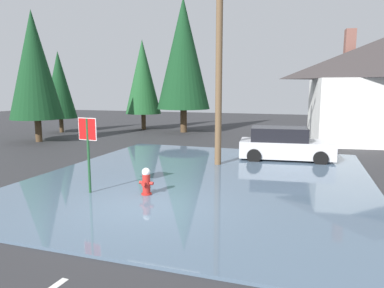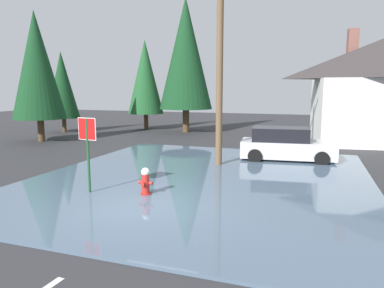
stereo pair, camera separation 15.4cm
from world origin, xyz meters
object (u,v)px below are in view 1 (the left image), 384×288
object	(u,v)px
utility_pole	(219,53)
pine_tree_tall_left	(183,54)
pine_tree_far_center	(59,85)
stop_sign_near	(88,141)
pine_tree_short_left	(34,65)
fire_hydrant	(146,183)
pine_tree_mid_left	(143,77)
parked_car	(284,145)

from	to	relation	value
utility_pole	pine_tree_tall_left	bearing A→B (deg)	116.52
pine_tree_far_center	utility_pole	bearing A→B (deg)	-29.02
stop_sign_near	pine_tree_short_left	bearing A→B (deg)	137.97
utility_pole	pine_tree_short_left	size ratio (longest dim) A/B	1.14
pine_tree_short_left	utility_pole	bearing A→B (deg)	-15.34
stop_sign_near	fire_hydrant	bearing A→B (deg)	11.91
pine_tree_tall_left	pine_tree_far_center	distance (m)	9.75
fire_hydrant	utility_pole	world-z (taller)	utility_pole
pine_tree_tall_left	pine_tree_mid_left	distance (m)	4.27
utility_pole	pine_tree_tall_left	world-z (taller)	pine_tree_tall_left
fire_hydrant	pine_tree_tall_left	distance (m)	17.56
fire_hydrant	pine_tree_tall_left	size ratio (longest dim) A/B	0.09
pine_tree_tall_left	pine_tree_short_left	xyz separation A→B (m)	(-7.08, -7.60, -1.17)
stop_sign_near	fire_hydrant	xyz separation A→B (m)	(1.78, 0.37, -1.28)
pine_tree_mid_left	fire_hydrant	bearing A→B (deg)	-63.76
parked_car	pine_tree_far_center	bearing A→B (deg)	161.06
fire_hydrant	pine_tree_tall_left	bearing A→B (deg)	105.65
utility_pole	pine_tree_short_left	distance (m)	13.06
pine_tree_short_left	pine_tree_far_center	size ratio (longest dim) A/B	1.32
fire_hydrant	utility_pole	distance (m)	6.72
pine_tree_far_center	pine_tree_mid_left	bearing A→B (deg)	36.98
stop_sign_near	pine_tree_short_left	distance (m)	13.55
utility_pole	pine_tree_mid_left	distance (m)	15.16
pine_tree_tall_left	pine_tree_mid_left	bearing A→B (deg)	167.37
pine_tree_tall_left	pine_tree_short_left	distance (m)	10.45
pine_tree_short_left	pine_tree_far_center	bearing A→B (deg)	112.48
fire_hydrant	pine_tree_short_left	distance (m)	14.98
pine_tree_tall_left	utility_pole	bearing A→B (deg)	-63.48
utility_pole	pine_tree_far_center	xyz separation A→B (m)	(-14.50, 8.04, -1.18)
pine_tree_short_left	pine_tree_mid_left	bearing A→B (deg)	69.05
fire_hydrant	utility_pole	xyz separation A→B (m)	(1.01, 5.01, 4.35)
pine_tree_short_left	stop_sign_near	bearing A→B (deg)	-42.03
pine_tree_far_center	parked_car	bearing A→B (deg)	-18.94
pine_tree_mid_left	pine_tree_far_center	bearing A→B (deg)	-143.02
fire_hydrant	pine_tree_short_left	size ratio (longest dim) A/B	0.11
parked_car	pine_tree_tall_left	distance (m)	13.12
stop_sign_near	pine_tree_far_center	xyz separation A→B (m)	(-11.71, 13.43, 1.89)
utility_pole	pine_tree_far_center	distance (m)	16.62
stop_sign_near	parked_car	size ratio (longest dim) A/B	0.56
fire_hydrant	pine_tree_mid_left	size ratio (longest dim) A/B	0.13
pine_tree_short_left	pine_tree_far_center	xyz separation A→B (m)	(-1.90, 4.59, -1.14)
pine_tree_mid_left	pine_tree_far_center	xyz separation A→B (m)	(-5.14, -3.87, -0.67)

